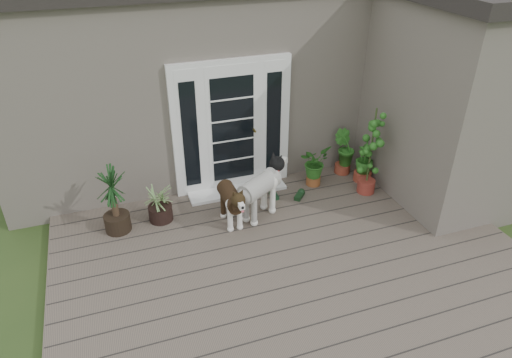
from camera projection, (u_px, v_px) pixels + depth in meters
name	position (u px, v px, depth m)	size (l,w,h in m)	color
deck	(297.00, 268.00, 6.12)	(6.20, 4.60, 0.12)	#6B5B4C
house_main	(211.00, 67.00, 8.82)	(7.40, 4.00, 3.10)	#665E54
house_wing	(447.00, 106.00, 7.08)	(1.60, 2.40, 3.10)	#665E54
door_unit	(232.00, 127.00, 7.27)	(1.90, 0.14, 2.15)	white
door_step	(237.00, 190.00, 7.64)	(1.60, 0.40, 0.05)	white
brindle_dog	(231.00, 204.00, 6.73)	(0.34, 0.80, 0.67)	#372414
white_dog	(260.00, 194.00, 6.85)	(0.40, 0.94, 0.78)	silver
spider_plant	(159.00, 202.00, 6.82)	(0.59, 0.59, 0.63)	#A2B771
yucca	(114.00, 200.00, 6.49)	(0.70, 0.70, 1.02)	black
herb_a	(314.00, 168.00, 7.70)	(0.49, 0.49, 0.62)	#195618
herb_b	(343.00, 158.00, 8.06)	(0.39, 0.39, 0.58)	#1B6022
herb_c	(364.00, 166.00, 7.83)	(0.36, 0.36, 0.56)	#154C17
sapling	(371.00, 150.00, 7.27)	(0.45, 0.45, 1.52)	#255A19
clog_left	(274.00, 195.00, 7.50)	(0.12, 0.27, 0.08)	#13311B
clog_right	(300.00, 195.00, 7.48)	(0.14, 0.30, 0.09)	black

